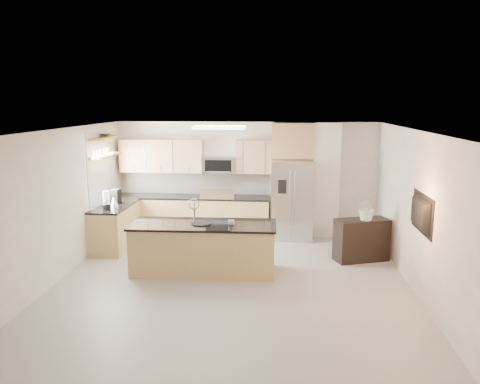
# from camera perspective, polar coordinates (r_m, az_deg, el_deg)

# --- Properties ---
(floor) EXTENTS (6.50, 6.50, 0.00)m
(floor) POSITION_cam_1_polar(r_m,az_deg,el_deg) (8.09, -1.00, -11.19)
(floor) COLOR #A3A29B
(floor) RESTS_ON ground
(ceiling) EXTENTS (6.00, 6.50, 0.02)m
(ceiling) POSITION_cam_1_polar(r_m,az_deg,el_deg) (7.51, -1.07, 7.51)
(ceiling) COLOR white
(ceiling) RESTS_ON wall_back
(wall_back) EXTENTS (6.00, 0.02, 2.60)m
(wall_back) POSITION_cam_1_polar(r_m,az_deg,el_deg) (10.88, 0.74, 1.69)
(wall_back) COLOR white
(wall_back) RESTS_ON floor
(wall_front) EXTENTS (6.00, 0.02, 2.60)m
(wall_front) POSITION_cam_1_polar(r_m,az_deg,el_deg) (4.62, -5.29, -11.37)
(wall_front) COLOR white
(wall_front) RESTS_ON floor
(wall_left) EXTENTS (0.02, 6.50, 2.60)m
(wall_left) POSITION_cam_1_polar(r_m,az_deg,el_deg) (8.54, -21.49, -1.65)
(wall_left) COLOR white
(wall_left) RESTS_ON floor
(wall_right) EXTENTS (0.02, 6.50, 2.60)m
(wall_right) POSITION_cam_1_polar(r_m,az_deg,el_deg) (7.97, 20.96, -2.47)
(wall_right) COLOR white
(wall_right) RESTS_ON floor
(back_counter) EXTENTS (3.55, 0.66, 1.44)m
(back_counter) POSITION_cam_1_polar(r_m,az_deg,el_deg) (10.89, -5.85, -2.80)
(back_counter) COLOR tan
(back_counter) RESTS_ON floor
(left_counter) EXTENTS (0.66, 1.50, 0.92)m
(left_counter) POSITION_cam_1_polar(r_m,az_deg,el_deg) (10.26, -14.98, -4.05)
(left_counter) COLOR tan
(left_counter) RESTS_ON floor
(range) EXTENTS (0.76, 0.64, 1.14)m
(range) POSITION_cam_1_polar(r_m,az_deg,el_deg) (10.78, -2.59, -2.89)
(range) COLOR black
(range) RESTS_ON floor
(upper_cabinets) EXTENTS (3.50, 0.33, 0.75)m
(upper_cabinets) POSITION_cam_1_polar(r_m,az_deg,el_deg) (10.81, -6.24, 4.38)
(upper_cabinets) COLOR tan
(upper_cabinets) RESTS_ON wall_back
(microwave) EXTENTS (0.76, 0.40, 0.40)m
(microwave) POSITION_cam_1_polar(r_m,az_deg,el_deg) (10.69, -2.55, 3.31)
(microwave) COLOR #ACACAF
(microwave) RESTS_ON upper_cabinets
(refrigerator) EXTENTS (0.92, 0.78, 1.78)m
(refrigerator) POSITION_cam_1_polar(r_m,az_deg,el_deg) (10.56, 6.33, -0.92)
(refrigerator) COLOR #ACACAF
(refrigerator) RESTS_ON floor
(partition_column) EXTENTS (0.60, 0.30, 2.60)m
(partition_column) POSITION_cam_1_polar(r_m,az_deg,el_deg) (10.75, 10.40, 1.40)
(partition_column) COLOR white
(partition_column) RESTS_ON floor
(window) EXTENTS (0.04, 1.15, 1.65)m
(window) POSITION_cam_1_polar(r_m,az_deg,el_deg) (10.13, -16.92, 2.53)
(window) COLOR white
(window) RESTS_ON wall_left
(shelf_lower) EXTENTS (0.30, 1.20, 0.04)m
(shelf_lower) POSITION_cam_1_polar(r_m,az_deg,el_deg) (10.14, -16.14, 4.29)
(shelf_lower) COLOR olive
(shelf_lower) RESTS_ON wall_left
(shelf_upper) EXTENTS (0.30, 1.20, 0.04)m
(shelf_upper) POSITION_cam_1_polar(r_m,az_deg,el_deg) (10.11, -16.25, 6.38)
(shelf_upper) COLOR olive
(shelf_upper) RESTS_ON wall_left
(ceiling_fixture) EXTENTS (1.00, 0.50, 0.06)m
(ceiling_fixture) POSITION_cam_1_polar(r_m,az_deg,el_deg) (9.15, -2.53, 7.87)
(ceiling_fixture) COLOR white
(ceiling_fixture) RESTS_ON ceiling
(island) EXTENTS (2.63, 1.00, 1.33)m
(island) POSITION_cam_1_polar(r_m,az_deg,el_deg) (8.54, -4.47, -6.78)
(island) COLOR tan
(island) RESTS_ON floor
(credenza) EXTENTS (1.11, 0.74, 0.82)m
(credenza) POSITION_cam_1_polar(r_m,az_deg,el_deg) (9.44, 14.59, -5.66)
(credenza) COLOR black
(credenza) RESTS_ON floor
(cup) EXTENTS (0.13, 0.13, 0.09)m
(cup) POSITION_cam_1_polar(r_m,az_deg,el_deg) (8.28, -1.05, -3.75)
(cup) COLOR silver
(cup) RESTS_ON island
(platter) EXTENTS (0.45, 0.45, 0.02)m
(platter) POSITION_cam_1_polar(r_m,az_deg,el_deg) (8.40, -4.77, -3.84)
(platter) COLOR black
(platter) RESTS_ON island
(blender) EXTENTS (0.16, 0.16, 0.38)m
(blender) POSITION_cam_1_polar(r_m,az_deg,el_deg) (9.73, -15.99, -1.13)
(blender) COLOR black
(blender) RESTS_ON left_counter
(kettle) EXTENTS (0.19, 0.19, 0.24)m
(kettle) POSITION_cam_1_polar(r_m,az_deg,el_deg) (10.00, -15.10, -1.10)
(kettle) COLOR #ACACAF
(kettle) RESTS_ON left_counter
(coffee_maker) EXTENTS (0.18, 0.21, 0.30)m
(coffee_maker) POSITION_cam_1_polar(r_m,az_deg,el_deg) (10.30, -14.90, -0.54)
(coffee_maker) COLOR black
(coffee_maker) RESTS_ON left_counter
(bowl) EXTENTS (0.39, 0.39, 0.09)m
(bowl) POSITION_cam_1_polar(r_m,az_deg,el_deg) (10.24, -15.98, 6.79)
(bowl) COLOR #ACACAF
(bowl) RESTS_ON shelf_upper
(flower_vase) EXTENTS (0.75, 0.68, 0.74)m
(flower_vase) POSITION_cam_1_polar(r_m,az_deg,el_deg) (9.19, 15.34, -1.12)
(flower_vase) COLOR beige
(flower_vase) RESTS_ON credenza
(television) EXTENTS (0.14, 1.08, 0.62)m
(television) POSITION_cam_1_polar(r_m,az_deg,el_deg) (7.75, 20.75, -2.45)
(television) COLOR black
(television) RESTS_ON wall_right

